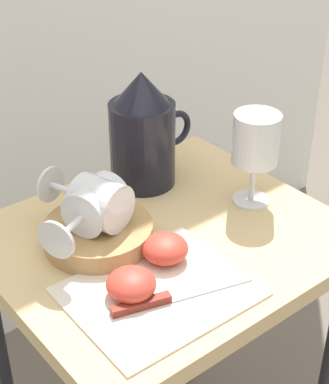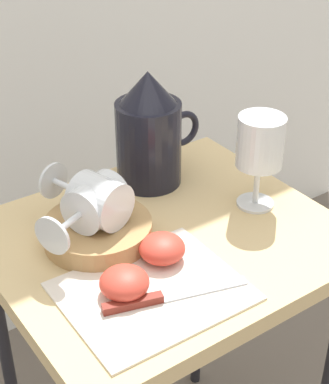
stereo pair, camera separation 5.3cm
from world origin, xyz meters
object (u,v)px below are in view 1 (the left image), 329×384
at_px(basket_tray, 98,234).
at_px(wine_glass_upright, 256,144).
at_px(pitcher, 143,140).
at_px(wine_glass_tipped_far, 94,206).
at_px(wine_glass_tipped_near, 98,202).
at_px(table, 164,268).
at_px(apple_half_left, 131,284).
at_px(knife, 162,299).
at_px(apple_half_right, 165,248).

xyz_separation_m(basket_tray, wine_glass_upright, (0.27, -0.06, 0.09)).
height_order(pitcher, wine_glass_tipped_far, pitcher).
height_order(wine_glass_upright, wine_glass_tipped_near, wine_glass_upright).
bearing_deg(table, apple_half_left, -145.80).
bearing_deg(knife, table, 50.32).
distance_m(wine_glass_upright, apple_half_left, 0.33).
xyz_separation_m(wine_glass_upright, apple_half_right, (-0.22, -0.04, -0.09)).
relative_size(wine_glass_tipped_far, apple_half_right, 2.29).
bearing_deg(pitcher, apple_half_left, -130.18).
distance_m(pitcher, knife, 0.34).
bearing_deg(table, wine_glass_tipped_far, 154.82).
bearing_deg(basket_tray, table, -26.20).
distance_m(wine_glass_tipped_far, knife, 0.18).
bearing_deg(basket_tray, wine_glass_upright, -12.95).
height_order(wine_glass_tipped_far, knife, wine_glass_tipped_far).
distance_m(basket_tray, apple_half_right, 0.11).
distance_m(apple_half_left, knife, 0.05).
relative_size(table, wine_glass_tipped_near, 4.30).
bearing_deg(knife, wine_glass_tipped_near, 85.42).
height_order(wine_glass_tipped_near, apple_half_right, wine_glass_tipped_near).
bearing_deg(basket_tray, knife, -93.42).
distance_m(apple_half_left, apple_half_right, 0.09).
bearing_deg(apple_half_right, apple_half_left, -158.40).
distance_m(wine_glass_tipped_near, knife, 0.19).
xyz_separation_m(wine_glass_upright, wine_glass_tipped_near, (-0.27, 0.06, -0.04)).
bearing_deg(apple_half_right, table, 51.84).
relative_size(wine_glass_tipped_near, apple_half_left, 2.19).
height_order(pitcher, wine_glass_tipped_near, pitcher).
xyz_separation_m(pitcher, wine_glass_tipped_far, (-0.17, -0.11, -0.01)).
bearing_deg(pitcher, wine_glass_tipped_far, -148.09).
bearing_deg(pitcher, apple_half_right, -119.41).
height_order(apple_half_left, apple_half_right, same).
bearing_deg(apple_half_left, basket_tray, 75.46).
distance_m(wine_glass_upright, apple_half_right, 0.24).
distance_m(wine_glass_tipped_near, apple_half_right, 0.12).
relative_size(apple_half_left, apple_half_right, 1.00).
xyz_separation_m(pitcher, knife, (-0.18, -0.28, -0.08)).
xyz_separation_m(wine_glass_tipped_near, apple_half_left, (-0.04, -0.14, -0.05)).
distance_m(table, wine_glass_upright, 0.25).
bearing_deg(apple_half_left, wine_glass_tipped_far, 76.93).
distance_m(pitcher, apple_half_right, 0.25).
relative_size(table, wine_glass_upright, 4.03).
bearing_deg(apple_half_right, pitcher, 60.59).
distance_m(basket_tray, knife, 0.17).
bearing_deg(knife, basket_tray, 86.58).
xyz_separation_m(table, knife, (-0.11, -0.13, 0.08)).
relative_size(wine_glass_tipped_far, knife, 0.78).
bearing_deg(apple_half_left, wine_glass_upright, 13.11).
bearing_deg(wine_glass_tipped_far, wine_glass_tipped_near, 16.33).
relative_size(basket_tray, wine_glass_tipped_far, 1.06).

